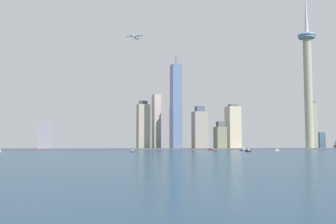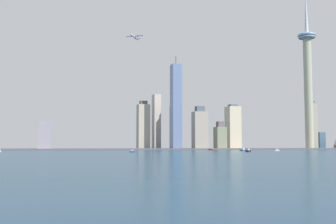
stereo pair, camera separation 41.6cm
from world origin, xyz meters
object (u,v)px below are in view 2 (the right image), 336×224
skyscraper_8 (313,126)px  skyscraper_9 (44,136)px  boat_1 (277,150)px  boat_5 (212,149)px  skyscraper_6 (200,130)px  skyscraper_10 (321,141)px  skyscraper_2 (175,126)px  skyscraper_3 (220,137)px  skyscraper_5 (176,107)px  skyscraper_7 (233,128)px  observation_tower (308,73)px  skyscraper_11 (156,122)px  skyscraper_1 (143,126)px  airplane (134,37)px  boat_7 (132,151)px  boat_2 (248,151)px  boat_4 (243,150)px

skyscraper_8 → skyscraper_9: bearing=-172.8°
skyscraper_9 → boat_1: bearing=-32.6°
boat_5 → skyscraper_6: bearing=143.0°
skyscraper_10 → skyscraper_8: bearing=-153.8°
skyscraper_10 → skyscraper_2: bearing=-175.9°
skyscraper_3 → skyscraper_9: bearing=-178.4°
skyscraper_5 → skyscraper_7: skyscraper_5 is taller
skyscraper_7 → observation_tower: bearing=-3.4°
skyscraper_8 → skyscraper_11: 376.83m
skyscraper_1 → skyscraper_8: skyscraper_8 is taller
skyscraper_11 → boat_1: bearing=-71.9°
skyscraper_8 → airplane: bearing=-161.3°
boat_7 → skyscraper_10: bearing=46.4°
skyscraper_5 → boat_7: (-147.14, -288.47, -83.77)m
skyscraper_7 → boat_2: 332.34m
skyscraper_5 → boat_1: size_ratio=10.51×
boat_1 → skyscraper_2: bearing=-137.0°
skyscraper_8 → boat_1: skyscraper_8 is taller
observation_tower → skyscraper_1: observation_tower is taller
observation_tower → skyscraper_9: size_ratio=7.00×
skyscraper_6 → skyscraper_7: size_ratio=0.90×
skyscraper_5 → observation_tower: bearing=0.2°
skyscraper_2 → boat_1: bearing=-75.5°
skyscraper_2 → skyscraper_3: skyscraper_2 is taller
boat_4 → boat_1: bearing=112.1°
skyscraper_1 → skyscraper_7: 188.21m
boat_1 → skyscraper_10: bearing=163.4°
skyscraper_7 → skyscraper_5: bearing=-174.8°
skyscraper_7 → boat_7: (-276.43, -300.30, -44.46)m
skyscraper_7 → skyscraper_10: bearing=13.1°
skyscraper_3 → boat_5: size_ratio=4.23×
boat_1 → skyscraper_8: bearing=165.1°
skyscraper_11 → boat_4: bearing=-78.7°
boat_1 → boat_7: size_ratio=2.56×
skyscraper_7 → skyscraper_6: bearing=-158.4°
skyscraper_6 → boat_4: size_ratio=6.55×
skyscraper_5 → skyscraper_10: skyscraper_5 is taller
skyscraper_3 → skyscraper_9: skyscraper_3 is taller
skyscraper_8 → boat_4: bearing=-140.1°
boat_5 → skyscraper_10: bearing=82.3°
skyscraper_3 → skyscraper_5: 108.92m
skyscraper_3 → observation_tower: bearing=2.9°
boat_1 → skyscraper_11: bearing=-133.4°
skyscraper_10 → boat_7: size_ratio=5.78×
skyscraper_5 → airplane: airplane is taller
skyscraper_2 → skyscraper_3: bearing=-35.0°
skyscraper_2 → boat_2: bearing=-91.3°
skyscraper_1 → boat_4: bearing=-71.4°
boat_2 → airplane: (-110.48, 192.98, 191.58)m
skyscraper_2 → boat_1: size_ratio=5.82×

